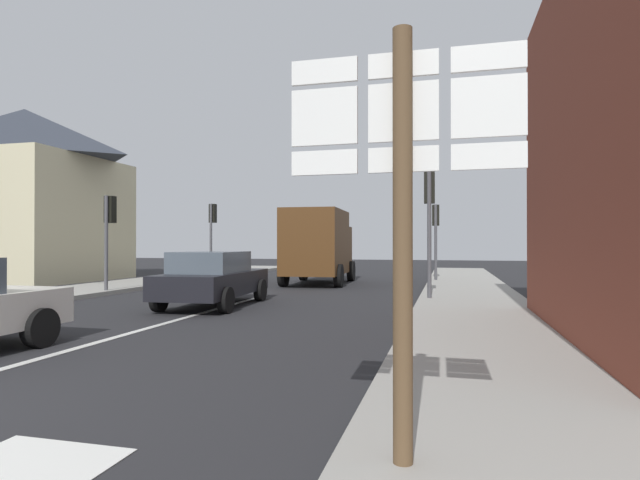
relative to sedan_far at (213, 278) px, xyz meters
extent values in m
plane|color=#232326|center=(0.37, 1.03, -0.76)|extent=(80.00, 80.00, 0.00)
cube|color=gray|center=(6.79, -0.97, -0.69)|extent=(2.96, 44.00, 0.14)
cube|color=silver|center=(0.37, -2.97, -0.75)|extent=(0.16, 12.00, 0.01)
cube|color=beige|center=(-12.79, 6.72, 2.02)|extent=(7.33, 6.47, 5.55)
pyramid|color=#2D333D|center=(-12.79, 6.72, 5.96)|extent=(7.70, 6.80, 2.34)
cube|color=beige|center=(-12.79, 10.56, -0.41)|extent=(4.40, 1.20, 0.70)
cylinder|color=black|center=(-0.26, -5.67, -0.44)|extent=(0.22, 0.64, 0.64)
cube|color=black|center=(0.00, 0.07, -0.14)|extent=(1.98, 4.29, 0.60)
cube|color=#47515B|center=(0.01, -0.18, 0.43)|extent=(1.66, 2.18, 0.55)
cylinder|color=black|center=(-0.95, 1.37, -0.44)|extent=(0.25, 0.65, 0.64)
cylinder|color=black|center=(0.80, 1.46, -0.44)|extent=(0.25, 0.65, 0.64)
cylinder|color=black|center=(-0.80, -1.33, -0.44)|extent=(0.25, 0.65, 0.64)
cylinder|color=black|center=(0.94, -1.23, -0.44)|extent=(0.25, 0.65, 0.64)
cube|color=#4C2D14|center=(0.91, 7.43, 0.99)|extent=(2.37, 3.80, 2.60)
cube|color=#4C2D14|center=(0.80, 9.93, 0.69)|extent=(2.15, 1.40, 2.00)
cube|color=#47515B|center=(0.79, 9.98, 1.49)|extent=(1.76, 0.18, 0.70)
cylinder|color=black|center=(-0.30, 9.82, -0.31)|extent=(0.32, 0.91, 0.90)
cylinder|color=black|center=(1.90, 9.93, -0.31)|extent=(0.32, 0.91, 0.90)
cylinder|color=black|center=(-0.14, 6.43, -0.31)|extent=(0.32, 0.91, 0.90)
cylinder|color=black|center=(2.06, 6.53, -0.31)|extent=(0.32, 0.91, 0.90)
cylinder|color=brown|center=(5.83, -8.91, 0.84)|extent=(0.14, 0.14, 3.20)
cube|color=white|center=(5.25, -8.86, 2.20)|extent=(0.50, 0.03, 0.18)
cube|color=black|center=(5.25, -8.84, 2.20)|extent=(0.43, 0.01, 0.13)
cube|color=white|center=(5.25, -8.86, 1.86)|extent=(0.50, 0.03, 0.42)
cube|color=black|center=(5.25, -8.84, 1.86)|extent=(0.43, 0.01, 0.32)
cube|color=white|center=(5.25, -8.86, 1.52)|extent=(0.50, 0.03, 0.18)
cube|color=black|center=(5.25, -8.84, 1.52)|extent=(0.43, 0.01, 0.13)
cube|color=white|center=(5.83, -8.86, 2.20)|extent=(0.50, 0.03, 0.18)
cube|color=black|center=(5.83, -8.84, 2.20)|extent=(0.43, 0.01, 0.13)
cube|color=white|center=(5.83, -8.86, 1.86)|extent=(0.50, 0.03, 0.42)
cube|color=black|center=(5.83, -8.84, 1.86)|extent=(0.43, 0.01, 0.32)
cube|color=white|center=(5.83, -8.86, 1.52)|extent=(0.50, 0.03, 0.18)
cube|color=black|center=(5.83, -8.84, 1.52)|extent=(0.43, 0.01, 0.13)
cube|color=white|center=(6.41, -8.86, 2.20)|extent=(0.50, 0.03, 0.18)
cube|color=black|center=(6.41, -8.84, 2.20)|extent=(0.43, 0.01, 0.13)
cube|color=white|center=(6.41, -8.86, 1.86)|extent=(0.50, 0.03, 0.42)
cube|color=black|center=(6.41, -8.84, 1.86)|extent=(0.43, 0.01, 0.32)
cube|color=white|center=(6.41, -8.86, 1.52)|extent=(0.50, 0.03, 0.18)
cube|color=black|center=(6.41, -8.84, 1.52)|extent=(0.43, 0.01, 0.13)
cylinder|color=#47474C|center=(-4.88, 2.06, 0.88)|extent=(0.12, 0.12, 3.28)
cube|color=black|center=(-4.88, 2.26, 2.07)|extent=(0.30, 0.28, 0.90)
sphere|color=#360303|center=(-4.88, 2.40, 2.34)|extent=(0.18, 0.18, 0.18)
sphere|color=#3C2303|center=(-4.88, 2.40, 2.06)|extent=(0.18, 0.18, 0.18)
sphere|color=#0CA526|center=(-4.88, 2.40, 1.78)|extent=(0.18, 0.18, 0.18)
cylinder|color=#47474C|center=(-4.88, 9.71, 1.04)|extent=(0.12, 0.12, 3.60)
cube|color=black|center=(-4.88, 9.91, 2.39)|extent=(0.30, 0.28, 0.90)
sphere|color=#360303|center=(-4.88, 10.05, 2.66)|extent=(0.18, 0.18, 0.18)
sphere|color=#3C2303|center=(-4.88, 10.05, 2.38)|extent=(0.18, 0.18, 0.18)
sphere|color=#0CA526|center=(-4.88, 10.05, 2.10)|extent=(0.18, 0.18, 0.18)
cylinder|color=#47474C|center=(5.61, 9.68, 0.92)|extent=(0.12, 0.12, 3.36)
cube|color=black|center=(5.61, 9.88, 2.15)|extent=(0.30, 0.28, 0.90)
sphere|color=#360303|center=(5.61, 10.02, 2.42)|extent=(0.18, 0.18, 0.18)
sphere|color=#3C2303|center=(5.61, 10.02, 2.14)|extent=(0.18, 0.18, 0.18)
sphere|color=#0CA526|center=(5.61, 10.02, 1.86)|extent=(0.18, 0.18, 0.18)
cylinder|color=#47474C|center=(5.61, 2.23, 1.11)|extent=(0.12, 0.12, 3.75)
cube|color=black|center=(5.61, 2.43, 2.54)|extent=(0.30, 0.28, 0.90)
sphere|color=#360303|center=(5.61, 2.57, 2.81)|extent=(0.18, 0.18, 0.18)
sphere|color=#3C2303|center=(5.61, 2.57, 2.53)|extent=(0.18, 0.18, 0.18)
sphere|color=#0CA526|center=(5.61, 2.57, 2.25)|extent=(0.18, 0.18, 0.18)
camera|label=1|loc=(6.14, -12.51, 0.92)|focal=28.48mm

